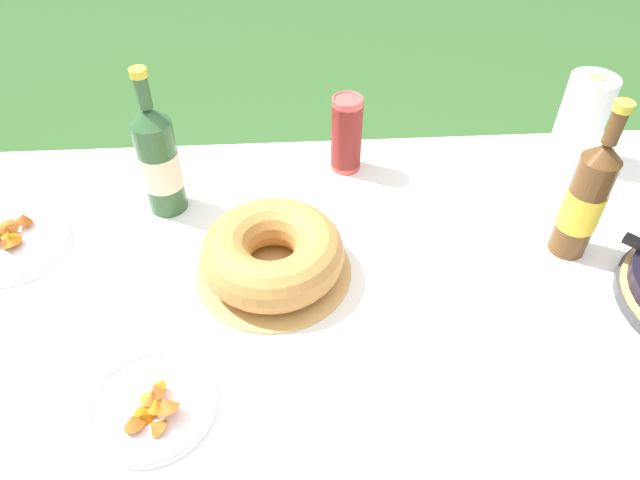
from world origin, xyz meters
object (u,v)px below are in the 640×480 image
at_px(bundt_cake, 273,254).
at_px(cup_stack, 347,134).
at_px(cider_bottle_amber, 585,200).
at_px(snack_plate_near, 152,405).
at_px(snack_plate_left, 12,244).
at_px(paper_towel_roll, 581,119).
at_px(cider_bottle_green, 159,160).

relative_size(bundt_cake, cup_stack, 1.64).
relative_size(bundt_cake, cider_bottle_amber, 0.91).
distance_m(snack_plate_near, snack_plate_left, 0.53).
height_order(cider_bottle_amber, snack_plate_left, cider_bottle_amber).
distance_m(bundt_cake, cup_stack, 0.39).
bearing_deg(cup_stack, paper_towel_roll, 0.93).
relative_size(snack_plate_near, paper_towel_roll, 0.97).
height_order(cup_stack, paper_towel_roll, paper_towel_roll).
height_order(cider_bottle_green, snack_plate_near, cider_bottle_green).
distance_m(cup_stack, cider_bottle_green, 0.43).
bearing_deg(bundt_cake, snack_plate_left, 169.25).
xyz_separation_m(cup_stack, cider_bottle_amber, (0.43, -0.31, 0.04)).
bearing_deg(cider_bottle_amber, bundt_cake, -177.00).
height_order(cup_stack, cider_bottle_green, cider_bottle_green).
height_order(cup_stack, snack_plate_near, cup_stack).
xyz_separation_m(cider_bottle_green, snack_plate_near, (0.04, -0.51, -0.11)).
bearing_deg(snack_plate_near, paper_towel_roll, 34.67).
distance_m(cider_bottle_green, snack_plate_near, 0.53).
xyz_separation_m(cider_bottle_amber, paper_towel_roll, (0.13, 0.32, -0.02)).
bearing_deg(snack_plate_left, snack_plate_near, -48.71).
relative_size(bundt_cake, cider_bottle_green, 0.93).
relative_size(cider_bottle_green, snack_plate_near, 1.59).
relative_size(snack_plate_left, paper_towel_roll, 1.05).
distance_m(snack_plate_near, paper_towel_roll, 1.14).
distance_m(bundt_cake, snack_plate_left, 0.55).
height_order(cup_stack, snack_plate_left, cup_stack).
relative_size(snack_plate_near, snack_plate_left, 0.92).
bearing_deg(cider_bottle_green, cider_bottle_amber, -12.60).
bearing_deg(cider_bottle_green, snack_plate_left, -159.02).
bearing_deg(paper_towel_roll, snack_plate_left, -168.89).
distance_m(bundt_cake, cider_bottle_amber, 0.61).
xyz_separation_m(bundt_cake, snack_plate_left, (-0.54, 0.10, -0.04)).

